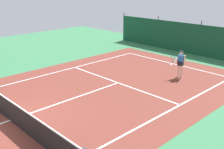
{
  "coord_description": "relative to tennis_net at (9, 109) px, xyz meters",
  "views": [
    {
      "loc": [
        10.28,
        -4.01,
        5.51
      ],
      "look_at": [
        0.57,
        5.37,
        0.9
      ],
      "focal_mm": 43.85,
      "sensor_mm": 36.0,
      "label": 1
    }
  ],
  "objects": [
    {
      "name": "ground_plane",
      "position": [
        0.0,
        0.0,
        -0.51
      ],
      "size": [
        36.0,
        36.0,
        0.0
      ],
      "primitive_type": "plane",
      "color": "#387A4C"
    },
    {
      "name": "court_surface",
      "position": [
        0.0,
        0.0,
        -0.51
      ],
      "size": [
        11.02,
        26.6,
        0.01
      ],
      "color": "brown",
      "rests_on": "ground"
    },
    {
      "name": "tennis_net",
      "position": [
        0.0,
        0.0,
        0.0
      ],
      "size": [
        10.12,
        0.1,
        1.1
      ],
      "color": "black",
      "rests_on": "ground"
    },
    {
      "name": "back_fence",
      "position": [
        -0.0,
        15.8,
        0.16
      ],
      "size": [
        16.3,
        0.98,
        2.7
      ],
      "color": "#14472D",
      "rests_on": "ground"
    },
    {
      "name": "tennis_player",
      "position": [
        1.9,
        9.75,
        0.45
      ],
      "size": [
        0.69,
        0.77,
        1.64
      ],
      "rotation": [
        0.0,
        0.0,
        3.19
      ],
      "color": "beige",
      "rests_on": "ground"
    },
    {
      "name": "tennis_ball_near_player",
      "position": [
        -0.71,
        4.13,
        -0.48
      ],
      "size": [
        0.07,
        0.07,
        0.07
      ],
      "primitive_type": "sphere",
      "color": "#CCDB33",
      "rests_on": "ground"
    },
    {
      "name": "parked_car",
      "position": [
        0.41,
        18.3,
        0.33
      ],
      "size": [
        2.03,
        4.21,
        1.68
      ],
      "rotation": [
        0.0,
        0.0,
        3.14
      ],
      "color": "maroon",
      "rests_on": "ground"
    }
  ]
}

